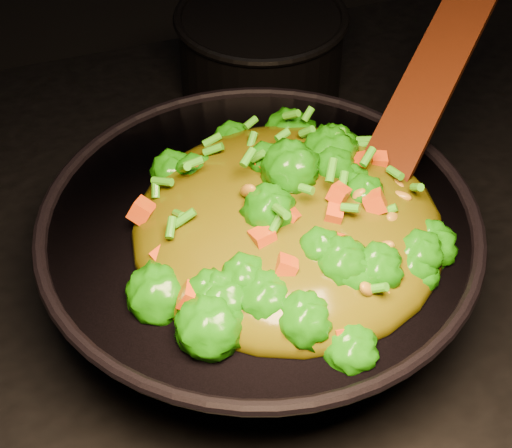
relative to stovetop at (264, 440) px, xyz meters
name	(u,v)px	position (x,y,z in m)	size (l,w,h in m)	color
stovetop	(264,440)	(0.00, 0.00, 0.00)	(1.20, 0.90, 0.90)	black
wok	(259,261)	(-0.04, -0.08, 0.51)	(0.42, 0.42, 0.12)	black
stir_fry	(289,193)	(-0.02, -0.10, 0.62)	(0.30, 0.30, 0.10)	#1B7A08
spatula	(413,114)	(0.14, -0.04, 0.62)	(0.35, 0.05, 0.01)	#331504
back_pot	(261,54)	(0.09, 0.27, 0.51)	(0.22, 0.22, 0.13)	black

